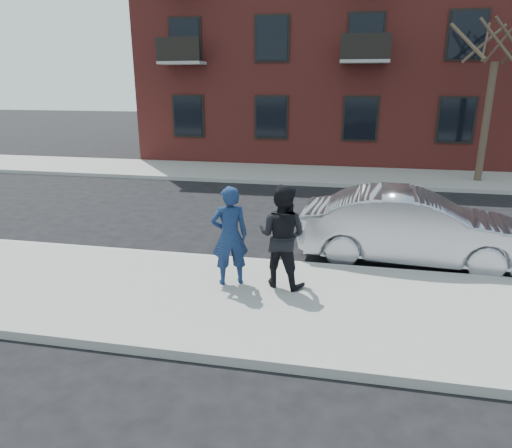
% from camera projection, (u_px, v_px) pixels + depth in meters
% --- Properties ---
extents(ground, '(100.00, 100.00, 0.00)m').
position_uv_depth(ground, '(359.00, 310.00, 7.69)').
color(ground, black).
rests_on(ground, ground).
extents(near_sidewalk, '(50.00, 3.50, 0.15)m').
position_uv_depth(near_sidewalk, '(360.00, 313.00, 7.44)').
color(near_sidewalk, gray).
rests_on(near_sidewalk, ground).
extents(near_curb, '(50.00, 0.10, 0.15)m').
position_uv_depth(near_curb, '(358.00, 270.00, 9.12)').
color(near_curb, '#999691').
rests_on(near_curb, ground).
extents(far_sidewalk, '(50.00, 3.50, 0.15)m').
position_uv_depth(far_sidewalk, '(355.00, 176.00, 18.20)').
color(far_sidewalk, gray).
rests_on(far_sidewalk, ground).
extents(far_curb, '(50.00, 0.10, 0.15)m').
position_uv_depth(far_curb, '(355.00, 186.00, 16.52)').
color(far_curb, '#999691').
rests_on(far_curb, ground).
extents(apartment_building, '(24.30, 10.30, 12.30)m').
position_uv_depth(apartment_building, '(404.00, 29.00, 22.33)').
color(apartment_building, maroon).
rests_on(apartment_building, ground).
extents(street_tree, '(3.60, 3.60, 6.80)m').
position_uv_depth(street_tree, '(500.00, 25.00, 15.50)').
color(street_tree, '#3C2C23').
rests_on(street_tree, far_sidewalk).
extents(silver_sedan, '(4.71, 1.83, 1.53)m').
position_uv_depth(silver_sedan, '(413.00, 227.00, 9.54)').
color(silver_sedan, '#999BA3').
rests_on(silver_sedan, ground).
extents(man_hoodie, '(0.78, 0.66, 1.81)m').
position_uv_depth(man_hoodie, '(230.00, 236.00, 8.11)').
color(man_hoodie, navy).
rests_on(man_hoodie, near_sidewalk).
extents(man_peacoat, '(1.06, 0.92, 1.85)m').
position_uv_depth(man_peacoat, '(282.00, 236.00, 8.04)').
color(man_peacoat, black).
rests_on(man_peacoat, near_sidewalk).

